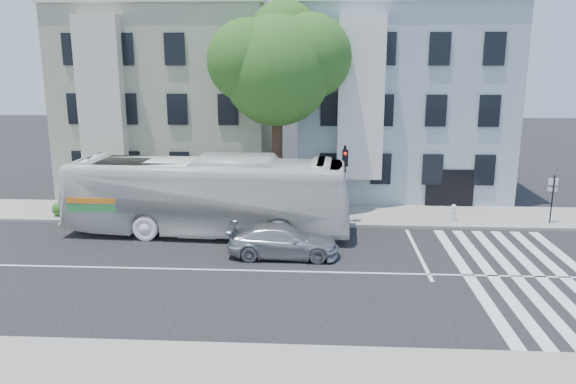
# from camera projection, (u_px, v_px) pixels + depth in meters

# --- Properties ---
(ground) EXTENTS (120.00, 120.00, 0.00)m
(ground) POSITION_uv_depth(u_px,v_px,m) (261.00, 271.00, 21.98)
(ground) COLOR black
(ground) RESTS_ON ground
(sidewalk_far) EXTENTS (80.00, 4.00, 0.15)m
(sidewalk_far) POSITION_uv_depth(u_px,v_px,m) (277.00, 214.00, 29.73)
(sidewalk_far) COLOR gray
(sidewalk_far) RESTS_ON ground
(sidewalk_near) EXTENTS (80.00, 4.00, 0.15)m
(sidewalk_near) POSITION_uv_depth(u_px,v_px,m) (228.00, 384.00, 14.19)
(sidewalk_near) COLOR gray
(sidewalk_near) RESTS_ON ground
(building_left) EXTENTS (12.00, 10.00, 11.00)m
(building_left) POSITION_uv_depth(u_px,v_px,m) (175.00, 101.00, 35.66)
(building_left) COLOR #98A086
(building_left) RESTS_ON ground
(building_right) EXTENTS (12.00, 10.00, 11.00)m
(building_right) POSITION_uv_depth(u_px,v_px,m) (397.00, 102.00, 34.88)
(building_right) COLOR #91A2AC
(building_right) RESTS_ON ground
(street_tree) EXTENTS (7.30, 5.90, 11.10)m
(street_tree) POSITION_uv_depth(u_px,v_px,m) (278.00, 64.00, 28.64)
(street_tree) COLOR #2D2116
(street_tree) RESTS_ON ground
(bus) EXTENTS (3.76, 13.48, 3.72)m
(bus) POSITION_uv_depth(u_px,v_px,m) (207.00, 195.00, 26.31)
(bus) COLOR white
(bus) RESTS_ON ground
(sedan) EXTENTS (1.96, 4.68, 1.35)m
(sedan) POSITION_uv_depth(u_px,v_px,m) (283.00, 241.00, 23.44)
(sedan) COLOR #B4B8BB
(sedan) RESTS_ON ground
(hedge) EXTENTS (8.44, 2.97, 0.70)m
(hedge) POSITION_uv_depth(u_px,v_px,m) (139.00, 210.00, 28.86)
(hedge) COLOR #346721
(hedge) RESTS_ON sidewalk_far
(traffic_signal) EXTENTS (0.42, 0.52, 4.00)m
(traffic_signal) POSITION_uv_depth(u_px,v_px,m) (345.00, 174.00, 27.43)
(traffic_signal) COLOR black
(traffic_signal) RESTS_ON ground
(fire_hydrant) EXTENTS (0.48, 0.28, 0.83)m
(fire_hydrant) POSITION_uv_depth(u_px,v_px,m) (453.00, 212.00, 28.23)
(fire_hydrant) COLOR silver
(fire_hydrant) RESTS_ON sidewalk_far
(far_sign_pole) EXTENTS (0.43, 0.21, 2.42)m
(far_sign_pole) POSITION_uv_depth(u_px,v_px,m) (553.00, 193.00, 27.50)
(far_sign_pole) COLOR black
(far_sign_pole) RESTS_ON sidewalk_far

